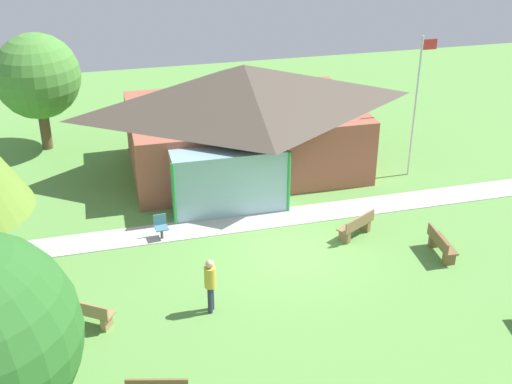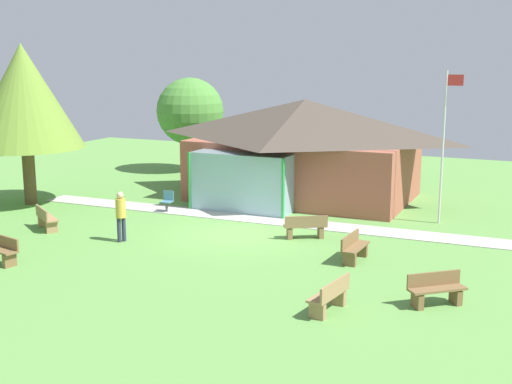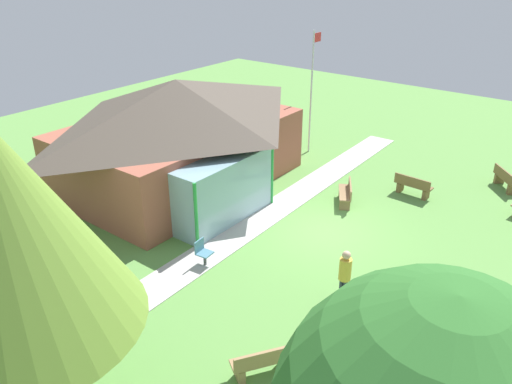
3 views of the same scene
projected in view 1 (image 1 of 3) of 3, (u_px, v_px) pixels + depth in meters
name	position (u px, v px, depth m)	size (l,w,h in m)	color
ground_plane	(293.00, 251.00, 22.58)	(44.00, 44.00, 0.00)	#609947
pavilion	(244.00, 117.00, 27.35)	(10.25, 7.78, 4.39)	#A35642
footpath	(275.00, 218.00, 24.54)	(20.37, 1.30, 0.03)	#BCB7B2
flagpole	(417.00, 101.00, 26.40)	(0.64, 0.08, 5.74)	silver
bench_mid_right	(441.00, 245.00, 22.19)	(0.52, 1.52, 0.84)	brown
bench_mid_left	(88.00, 313.00, 18.96)	(1.49, 1.20, 0.84)	#9E7A51
bench_rear_near_path	(356.00, 226.00, 23.26)	(1.52, 1.14, 0.84)	olive
patio_chair_west	(161.00, 227.00, 23.16)	(0.48, 0.48, 0.86)	teal
visitor_strolling_lawn	(210.00, 282.00, 19.25)	(0.34, 0.34, 1.74)	#2D3347
tree_behind_pavilion_left	(37.00, 77.00, 28.75)	(3.65, 3.65, 5.14)	brown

